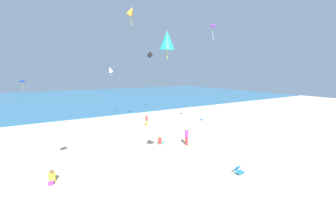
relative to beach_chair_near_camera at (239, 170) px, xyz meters
The scene contains 14 objects.
ground_plane 11.22m from the beach_chair_near_camera, 96.04° to the left, with size 120.00×120.00×0.00m, color beige.
ocean_water 54.23m from the beach_chair_near_camera, 91.25° to the left, with size 120.00×60.00×0.05m, color teal.
beach_chair_near_camera is the anchor object (origin of this frame).
cooler_box 16.43m from the beach_chair_near_camera, 57.89° to the left, with size 0.63×0.61×0.29m.
person_0 8.27m from the beach_chair_near_camera, 101.11° to the left, with size 0.67×0.47×0.77m.
person_1 12.22m from the beach_chair_near_camera, 153.75° to the left, with size 0.50×0.72×0.83m.
person_2 6.51m from the beach_chair_near_camera, 86.75° to the left, with size 0.36×0.36×1.69m.
person_3 15.03m from the beach_chair_near_camera, 88.95° to the left, with size 0.43×0.43×1.54m.
kite_black 24.79m from the beach_chair_near_camera, 78.33° to the left, with size 1.11×0.34×1.64m.
kite_white 22.86m from the beach_chair_near_camera, 95.81° to the left, with size 0.98×0.92×1.38m.
kite_orange 18.65m from the beach_chair_near_camera, 99.30° to the left, with size 1.22×1.17×1.98m.
kite_blue 32.48m from the beach_chair_near_camera, 114.65° to the left, with size 0.82×0.69×1.72m.
kite_purple 14.90m from the beach_chair_near_camera, 59.02° to the left, with size 0.99×1.00×1.67m.
kite_teal 9.75m from the beach_chair_near_camera, 169.56° to the left, with size 1.06×1.08×1.43m.
Camera 1 is at (-9.78, -9.73, 6.76)m, focal length 21.91 mm.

